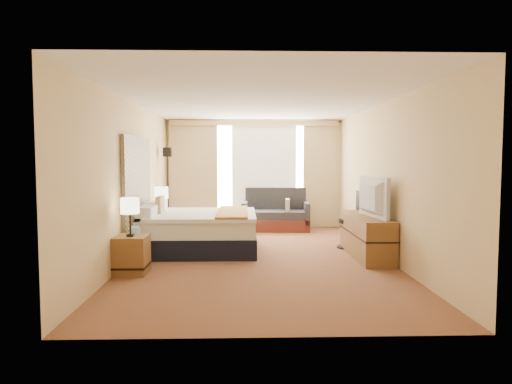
{
  "coord_description": "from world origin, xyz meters",
  "views": [
    {
      "loc": [
        -0.26,
        -7.6,
        1.64
      ],
      "look_at": [
        -0.03,
        0.4,
        1.08
      ],
      "focal_mm": 32.0,
      "sensor_mm": 36.0,
      "label": 1
    }
  ],
  "objects_px": {
    "bed": "(199,231)",
    "floor_lamp": "(168,173)",
    "nightstand_left": "(132,255)",
    "television": "(367,197)",
    "loveseat": "(276,216)",
    "lamp_left": "(130,207)",
    "media_dresser": "(366,236)",
    "lamp_right": "(161,193)",
    "desk_chair": "(354,223)",
    "nightstand_right": "(162,229)"
  },
  "relations": [
    {
      "from": "media_dresser",
      "to": "lamp_right",
      "type": "bearing_deg",
      "value": 159.31
    },
    {
      "from": "nightstand_right",
      "to": "media_dresser",
      "type": "relative_size",
      "value": 0.31
    },
    {
      "from": "bed",
      "to": "lamp_right",
      "type": "height_order",
      "value": "lamp_right"
    },
    {
      "from": "nightstand_left",
      "to": "floor_lamp",
      "type": "height_order",
      "value": "floor_lamp"
    },
    {
      "from": "nightstand_left",
      "to": "loveseat",
      "type": "relative_size",
      "value": 0.34
    },
    {
      "from": "nightstand_right",
      "to": "television",
      "type": "distance_m",
      "value": 4.07
    },
    {
      "from": "nightstand_left",
      "to": "media_dresser",
      "type": "distance_m",
      "value": 3.85
    },
    {
      "from": "bed",
      "to": "nightstand_left",
      "type": "bearing_deg",
      "value": -116.02
    },
    {
      "from": "loveseat",
      "to": "desk_chair",
      "type": "height_order",
      "value": "desk_chair"
    },
    {
      "from": "bed",
      "to": "media_dresser",
      "type": "bearing_deg",
      "value": -11.87
    },
    {
      "from": "lamp_right",
      "to": "nightstand_left",
      "type": "bearing_deg",
      "value": -89.99
    },
    {
      "from": "bed",
      "to": "television",
      "type": "distance_m",
      "value": 3.02
    },
    {
      "from": "nightstand_left",
      "to": "lamp_right",
      "type": "bearing_deg",
      "value": 90.01
    },
    {
      "from": "floor_lamp",
      "to": "television",
      "type": "distance_m",
      "value": 4.49
    },
    {
      "from": "nightstand_right",
      "to": "floor_lamp",
      "type": "height_order",
      "value": "floor_lamp"
    },
    {
      "from": "nightstand_left",
      "to": "television",
      "type": "relative_size",
      "value": 0.48
    },
    {
      "from": "media_dresser",
      "to": "bed",
      "type": "xyz_separation_m",
      "value": [
        -2.89,
        0.61,
        0.01
      ]
    },
    {
      "from": "loveseat",
      "to": "media_dresser",
      "type": "bearing_deg",
      "value": -62.35
    },
    {
      "from": "lamp_left",
      "to": "bed",
      "type": "bearing_deg",
      "value": 64.93
    },
    {
      "from": "television",
      "to": "nightstand_left",
      "type": "bearing_deg",
      "value": 97.41
    },
    {
      "from": "nightstand_right",
      "to": "lamp_right",
      "type": "distance_m",
      "value": 0.71
    },
    {
      "from": "lamp_right",
      "to": "lamp_left",
      "type": "bearing_deg",
      "value": -89.93
    },
    {
      "from": "floor_lamp",
      "to": "lamp_left",
      "type": "distance_m",
      "value": 3.51
    },
    {
      "from": "desk_chair",
      "to": "bed",
      "type": "bearing_deg",
      "value": 178.25
    },
    {
      "from": "lamp_left",
      "to": "desk_chair",
      "type": "bearing_deg",
      "value": 27.32
    },
    {
      "from": "lamp_right",
      "to": "desk_chair",
      "type": "bearing_deg",
      "value": -9.52
    },
    {
      "from": "lamp_left",
      "to": "television",
      "type": "xyz_separation_m",
      "value": [
        3.65,
        0.94,
        0.05
      ]
    },
    {
      "from": "nightstand_right",
      "to": "floor_lamp",
      "type": "xyz_separation_m",
      "value": [
        -0.03,
        0.93,
        1.07
      ]
    },
    {
      "from": "nightstand_right",
      "to": "television",
      "type": "height_order",
      "value": "television"
    },
    {
      "from": "nightstand_right",
      "to": "media_dresser",
      "type": "xyz_separation_m",
      "value": [
        3.7,
        -1.45,
        0.07
      ]
    },
    {
      "from": "media_dresser",
      "to": "loveseat",
      "type": "xyz_separation_m",
      "value": [
        -1.32,
        3.05,
        -0.03
      ]
    },
    {
      "from": "nightstand_right",
      "to": "desk_chair",
      "type": "height_order",
      "value": "desk_chair"
    },
    {
      "from": "bed",
      "to": "floor_lamp",
      "type": "bearing_deg",
      "value": 115.37
    },
    {
      "from": "desk_chair",
      "to": "lamp_left",
      "type": "distance_m",
      "value": 4.17
    },
    {
      "from": "desk_chair",
      "to": "lamp_left",
      "type": "height_order",
      "value": "lamp_left"
    },
    {
      "from": "loveseat",
      "to": "floor_lamp",
      "type": "relative_size",
      "value": 0.85
    },
    {
      "from": "television",
      "to": "lamp_left",
      "type": "bearing_deg",
      "value": 98.41
    },
    {
      "from": "lamp_right",
      "to": "nightstand_right",
      "type": "bearing_deg",
      "value": 89.48
    },
    {
      "from": "floor_lamp",
      "to": "nightstand_right",
      "type": "bearing_deg",
      "value": -88.15
    },
    {
      "from": "desk_chair",
      "to": "floor_lamp",
      "type": "bearing_deg",
      "value": 151.49
    },
    {
      "from": "media_dresser",
      "to": "desk_chair",
      "type": "bearing_deg",
      "value": 91.71
    },
    {
      "from": "media_dresser",
      "to": "desk_chair",
      "type": "distance_m",
      "value": 0.79
    },
    {
      "from": "nightstand_left",
      "to": "desk_chair",
      "type": "relative_size",
      "value": 0.52
    },
    {
      "from": "floor_lamp",
      "to": "television",
      "type": "relative_size",
      "value": 1.67
    },
    {
      "from": "floor_lamp",
      "to": "desk_chair",
      "type": "bearing_deg",
      "value": -23.3
    },
    {
      "from": "media_dresser",
      "to": "television",
      "type": "xyz_separation_m",
      "value": [
        -0.05,
        -0.17,
        0.68
      ]
    },
    {
      "from": "bed",
      "to": "desk_chair",
      "type": "distance_m",
      "value": 2.87
    },
    {
      "from": "media_dresser",
      "to": "floor_lamp",
      "type": "height_order",
      "value": "floor_lamp"
    },
    {
      "from": "desk_chair",
      "to": "lamp_right",
      "type": "bearing_deg",
      "value": 165.27
    },
    {
      "from": "media_dresser",
      "to": "lamp_left",
      "type": "height_order",
      "value": "lamp_left"
    }
  ]
}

